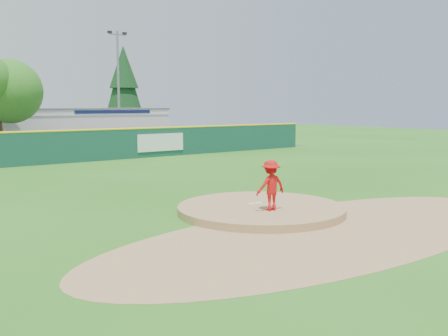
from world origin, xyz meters
TOP-DOWN VIEW (x-y plane):
  - ground at (0.00, 0.00)m, footprint 120.00×120.00m
  - pitchers_mound at (0.00, 0.00)m, footprint 5.50×5.50m
  - pitching_rubber at (0.00, 0.30)m, footprint 0.60×0.15m
  - infield_dirt_arc at (0.00, -3.00)m, footprint 15.40×15.40m
  - parking_lot at (0.00, 27.00)m, footprint 44.00×16.00m
  - pitcher at (-0.25, -0.73)m, footprint 1.08×0.70m
  - van at (4.35, 24.22)m, footprint 5.94×4.39m
  - pool_building_grp at (6.00, 31.99)m, footprint 15.20×8.20m
  - fence_banners at (-1.78, 17.92)m, footprint 20.64×0.04m
  - outfield_fence at (0.00, 18.00)m, footprint 40.00×0.14m
  - conifer_tree at (13.00, 36.00)m, footprint 4.40×4.40m
  - light_pole_right at (9.00, 29.00)m, footprint 1.75×0.25m

SIDE VIEW (x-z plane):
  - ground at x=0.00m, z-range 0.00..0.00m
  - pitchers_mound at x=0.00m, z-range -0.25..0.25m
  - infield_dirt_arc at x=0.00m, z-range 0.00..0.01m
  - parking_lot at x=0.00m, z-range 0.00..0.02m
  - pitching_rubber at x=0.00m, z-range 0.25..0.29m
  - van at x=4.35m, z-range 0.02..1.52m
  - fence_banners at x=-1.78m, z-range 0.40..1.60m
  - pitcher at x=-0.25m, z-range 0.25..1.83m
  - outfield_fence at x=0.00m, z-range 0.05..2.12m
  - pool_building_grp at x=6.00m, z-range 0.01..3.32m
  - conifer_tree at x=13.00m, z-range 0.79..10.29m
  - light_pole_right at x=9.00m, z-range 0.54..10.54m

